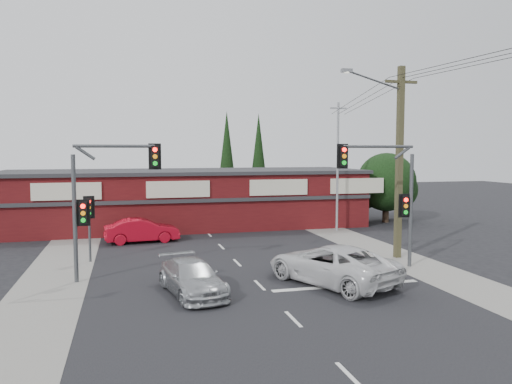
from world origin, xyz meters
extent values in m
plane|color=black|center=(0.00, 0.00, 0.00)|extent=(120.00, 120.00, 0.00)
cube|color=black|center=(0.00, 5.00, 0.01)|extent=(14.00, 70.00, 0.01)
cube|color=gray|center=(-8.50, 5.00, 0.01)|extent=(3.00, 70.00, 0.02)
cube|color=gray|center=(8.50, 5.00, 0.01)|extent=(3.00, 70.00, 0.02)
cube|color=silver|center=(3.50, -1.50, 0.01)|extent=(6.50, 0.35, 0.01)
imported|color=silver|center=(3.05, -0.95, 0.84)|extent=(5.04, 6.63, 1.67)
imported|color=#A9ABAE|center=(-2.90, -1.03, 0.66)|extent=(2.67, 4.82, 1.32)
imported|color=#B60B1D|center=(-4.48, 10.94, 0.74)|extent=(4.64, 2.00, 1.49)
cube|color=silver|center=(0.00, -9.25, 0.01)|extent=(0.12, 1.60, 0.01)
cube|color=silver|center=(0.00, -4.87, 0.01)|extent=(0.12, 1.60, 0.01)
cube|color=silver|center=(0.00, -0.50, 0.01)|extent=(0.12, 1.60, 0.01)
cube|color=silver|center=(0.00, 3.88, 0.01)|extent=(0.12, 1.60, 0.01)
cube|color=silver|center=(0.00, 8.26, 0.01)|extent=(0.12, 1.60, 0.01)
cube|color=silver|center=(0.00, 12.63, 0.01)|extent=(0.12, 1.60, 0.01)
cube|color=silver|center=(0.00, 17.01, 0.01)|extent=(0.12, 1.60, 0.01)
cube|color=silver|center=(0.00, 21.38, 0.01)|extent=(0.12, 1.60, 0.01)
cube|color=silver|center=(0.00, 25.76, 0.01)|extent=(0.12, 1.60, 0.01)
cube|color=silver|center=(0.00, 30.14, 0.01)|extent=(0.12, 1.60, 0.01)
cube|color=silver|center=(0.00, 34.51, 0.01)|extent=(0.12, 1.60, 0.01)
cube|color=silver|center=(0.00, 38.89, 0.01)|extent=(0.12, 1.60, 0.01)
cube|color=#480E11|center=(-1.00, 17.00, 2.00)|extent=(26.00, 8.00, 4.00)
cube|color=#2D2D30|center=(-1.00, 17.00, 4.10)|extent=(26.40, 8.40, 0.25)
cube|color=beige|center=(-9.00, 12.95, 3.10)|extent=(4.20, 0.12, 1.10)
cube|color=beige|center=(-2.00, 12.95, 3.10)|extent=(4.20, 0.12, 1.10)
cube|color=beige|center=(5.00, 12.95, 3.10)|extent=(4.20, 0.12, 1.10)
cube|color=beige|center=(11.00, 12.95, 3.10)|extent=(4.20, 0.12, 1.10)
cube|color=#2D2D30|center=(-1.00, 12.90, 2.30)|extent=(26.00, 0.15, 0.25)
cylinder|color=#2D2116|center=(14.50, 15.00, 0.90)|extent=(0.50, 0.50, 1.80)
sphere|color=black|center=(14.50, 15.00, 3.20)|extent=(4.60, 4.60, 4.60)
sphere|color=black|center=(16.00, 16.00, 2.50)|extent=(3.40, 3.40, 3.40)
sphere|color=black|center=(13.20, 16.40, 2.30)|extent=(2.80, 2.80, 2.80)
cylinder|color=#2D2116|center=(3.50, 24.00, 1.00)|extent=(0.24, 0.24, 2.00)
cone|color=black|center=(3.50, 24.00, 5.50)|extent=(1.80, 1.80, 7.50)
cylinder|color=#2D2116|center=(7.00, 26.00, 1.00)|extent=(0.24, 0.24, 2.00)
cone|color=black|center=(7.00, 26.00, 5.50)|extent=(1.80, 1.80, 7.50)
cylinder|color=#47494C|center=(-7.50, 2.00, 2.75)|extent=(0.18, 0.18, 5.50)
cylinder|color=#47494C|center=(-5.80, 2.00, 5.85)|extent=(3.40, 0.14, 0.14)
cylinder|color=#47494C|center=(-6.99, 2.00, 5.55)|extent=(0.82, 0.14, 0.63)
cube|color=black|center=(-4.10, 2.00, 5.40)|extent=(0.32, 0.22, 0.95)
cube|color=black|center=(-4.10, 2.07, 5.40)|extent=(0.55, 0.04, 1.15)
cylinder|color=#FF0C07|center=(-4.10, 1.87, 5.70)|extent=(0.20, 0.06, 0.20)
cylinder|color=orange|center=(-4.10, 1.87, 5.40)|extent=(0.20, 0.06, 0.20)
cylinder|color=#0CE526|center=(-4.10, 1.87, 5.10)|extent=(0.20, 0.06, 0.20)
cube|color=black|center=(-7.15, 2.00, 3.00)|extent=(0.32, 0.22, 0.95)
cube|color=black|center=(-7.15, 2.07, 3.00)|extent=(0.55, 0.04, 1.15)
cylinder|color=#FF0C07|center=(-7.15, 1.87, 3.30)|extent=(0.20, 0.06, 0.20)
cylinder|color=orange|center=(-7.15, 1.87, 3.00)|extent=(0.20, 0.06, 0.20)
cylinder|color=#0CE526|center=(-7.15, 1.87, 2.70)|extent=(0.20, 0.06, 0.20)
cylinder|color=#47494C|center=(8.00, 1.00, 2.75)|extent=(0.18, 0.18, 5.50)
cylinder|color=#47494C|center=(6.20, 1.00, 5.85)|extent=(3.60, 0.14, 0.14)
cylinder|color=#47494C|center=(7.46, 1.00, 5.55)|extent=(0.82, 0.14, 0.63)
cube|color=black|center=(4.40, 1.00, 5.40)|extent=(0.32, 0.22, 0.95)
cube|color=black|center=(4.40, 1.07, 5.40)|extent=(0.55, 0.04, 1.15)
cylinder|color=#FF0C07|center=(4.40, 0.87, 5.70)|extent=(0.20, 0.06, 0.20)
cylinder|color=orange|center=(4.40, 0.87, 5.40)|extent=(0.20, 0.06, 0.20)
cylinder|color=#0CE526|center=(4.40, 0.87, 5.10)|extent=(0.20, 0.06, 0.20)
cube|color=black|center=(7.65, 1.00, 3.00)|extent=(0.32, 0.22, 0.95)
cube|color=black|center=(7.65, 1.07, 3.00)|extent=(0.55, 0.04, 1.15)
cylinder|color=#FF0C07|center=(7.65, 0.87, 3.30)|extent=(0.20, 0.06, 0.20)
cylinder|color=orange|center=(7.65, 0.87, 3.00)|extent=(0.20, 0.06, 0.20)
cylinder|color=#0CE526|center=(7.65, 0.87, 2.70)|extent=(0.20, 0.06, 0.20)
cylinder|color=#47494C|center=(-7.20, 6.00, 1.50)|extent=(0.12, 0.12, 3.00)
cube|color=black|center=(-7.20, 6.00, 2.80)|extent=(0.32, 0.22, 0.95)
cube|color=black|center=(-7.20, 6.07, 2.80)|extent=(0.55, 0.04, 1.15)
cylinder|color=#FF0C07|center=(-7.20, 5.87, 3.10)|extent=(0.20, 0.06, 0.20)
cylinder|color=orange|center=(-7.20, 5.87, 2.80)|extent=(0.20, 0.06, 0.20)
cylinder|color=#0CE526|center=(-7.20, 5.87, 2.50)|extent=(0.20, 0.06, 0.20)
cube|color=#494429|center=(8.50, 3.00, 5.00)|extent=(0.30, 0.30, 10.00)
cube|color=#494429|center=(8.50, 3.00, 9.20)|extent=(1.80, 0.14, 0.14)
cylinder|color=#47494C|center=(6.90, 2.85, 9.20)|extent=(3.23, 0.39, 0.89)
cube|color=slate|center=(5.30, 2.70, 9.60)|extent=(0.55, 0.25, 0.18)
cylinder|color=silver|center=(5.30, 2.70, 9.50)|extent=(0.28, 0.28, 0.05)
cylinder|color=gray|center=(9.00, 12.00, 4.50)|extent=(0.16, 0.16, 9.00)
cube|color=gray|center=(9.00, 12.00, 8.60)|extent=(1.20, 0.10, 0.10)
cylinder|color=black|center=(8.15, 7.50, 8.80)|extent=(0.73, 9.01, 1.22)
cylinder|color=black|center=(8.75, 7.50, 8.80)|extent=(0.52, 9.00, 1.22)
cylinder|color=black|center=(9.34, 7.50, 8.80)|extent=(0.31, 9.00, 1.22)
camera|label=1|loc=(-5.33, -20.35, 5.64)|focal=35.00mm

